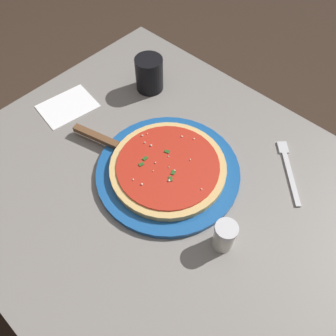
% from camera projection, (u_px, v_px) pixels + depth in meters
% --- Properties ---
extents(ground_plane, '(5.00, 5.00, 0.00)m').
position_uv_depth(ground_plane, '(171.00, 287.00, 1.38)').
color(ground_plane, '#38281E').
extents(restaurant_table, '(1.05, 0.82, 0.73)m').
position_uv_depth(restaurant_table, '(173.00, 219.00, 0.89)').
color(restaurant_table, black).
rests_on(restaurant_table, ground_plane).
extents(serving_plate, '(0.34, 0.34, 0.01)m').
position_uv_depth(serving_plate, '(168.00, 171.00, 0.81)').
color(serving_plate, '#195199').
rests_on(serving_plate, restaurant_table).
extents(pizza, '(0.27, 0.27, 0.02)m').
position_uv_depth(pizza, '(168.00, 167.00, 0.80)').
color(pizza, '#DBB26B').
rests_on(pizza, serving_plate).
extents(pizza_server, '(0.22, 0.10, 0.01)m').
position_uv_depth(pizza_server, '(110.00, 143.00, 0.85)').
color(pizza_server, silver).
rests_on(pizza_server, serving_plate).
extents(cup_tall_drink, '(0.08, 0.08, 0.10)m').
position_uv_depth(cup_tall_drink, '(149.00, 74.00, 0.95)').
color(cup_tall_drink, black).
rests_on(cup_tall_drink, restaurant_table).
extents(napkin_folded_right, '(0.13, 0.16, 0.00)m').
position_uv_depth(napkin_folded_right, '(68.00, 106.00, 0.94)').
color(napkin_folded_right, white).
rests_on(napkin_folded_right, restaurant_table).
extents(fork, '(0.14, 0.15, 0.00)m').
position_uv_depth(fork, '(288.00, 168.00, 0.82)').
color(fork, silver).
rests_on(fork, restaurant_table).
extents(parmesan_shaker, '(0.05, 0.05, 0.07)m').
position_uv_depth(parmesan_shaker, '(224.00, 236.00, 0.68)').
color(parmesan_shaker, silver).
rests_on(parmesan_shaker, restaurant_table).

